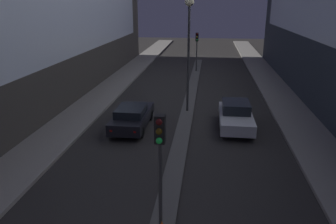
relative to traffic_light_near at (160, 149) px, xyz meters
name	(u,v)px	position (x,y,z in m)	size (l,w,h in m)	color
median_strip	(190,100)	(0.00, 15.67, -3.10)	(0.88, 37.35, 0.10)	#56544F
traffic_light_near	(160,149)	(0.00, 0.00, 0.00)	(0.32, 0.42, 4.14)	#383838
traffic_light_mid	(197,43)	(0.00, 26.97, 0.00)	(0.32, 0.42, 4.14)	#383838
street_lamp	(189,30)	(0.00, 12.92, 2.53)	(0.59, 0.59, 7.63)	#383838
car_left_lane	(132,117)	(-3.15, 9.39, -2.40)	(1.92, 4.73, 1.45)	black
car_right_lane	(236,115)	(3.15, 10.27, -2.36)	(1.94, 4.58, 1.59)	silver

